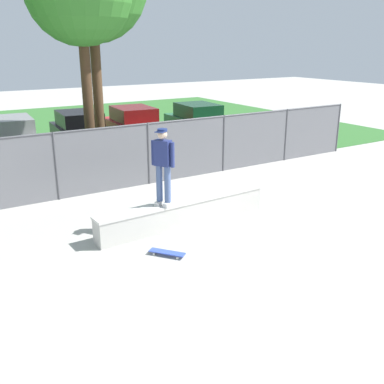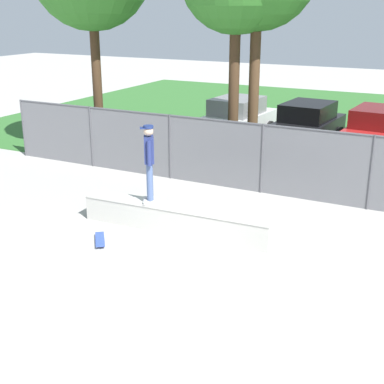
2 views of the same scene
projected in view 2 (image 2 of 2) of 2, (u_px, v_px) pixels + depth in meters
name	position (u px, v px, depth m)	size (l,w,h in m)	color
ground_plane	(163.00, 275.00, 10.57)	(80.00, 80.00, 0.00)	#ADAAA3
grass_strip	(340.00, 125.00, 23.92)	(29.66, 20.00, 0.02)	#336B2D
concrete_ledge	(175.00, 219.00, 12.48)	(4.72, 0.67, 0.66)	#B7B5AD
skateboarder	(149.00, 160.00, 12.24)	(0.42, 0.52, 1.84)	beige
skateboard	(100.00, 239.00, 11.99)	(0.65, 0.76, 0.09)	#334CB2
chainlink_fence	(262.00, 156.00, 14.90)	(17.73, 0.07, 1.99)	#4C4C51
car_white	(235.00, 119.00, 20.98)	(2.27, 4.33, 1.66)	silver
car_black	(306.00, 125.00, 19.89)	(2.27, 4.33, 1.66)	black
car_red	(376.00, 132.00, 18.89)	(2.27, 4.33, 1.66)	#B21E1E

